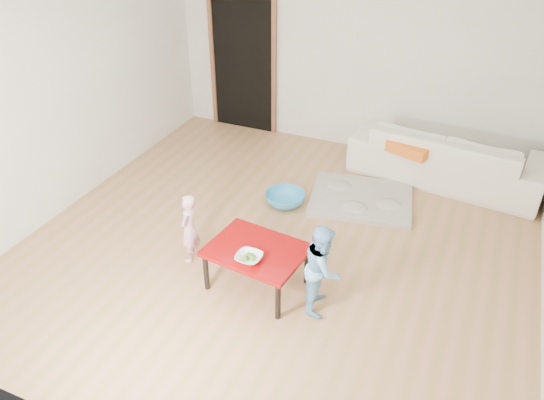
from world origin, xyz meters
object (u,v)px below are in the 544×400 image
Objects in this scene: sofa at (447,155)px; basin at (285,199)px; bowl at (249,258)px; child_pink at (189,228)px; red_table at (257,267)px; child_blue at (323,268)px.

sofa reaches higher than basin.
child_pink reaches higher than bowl.
red_table is (-1.30, -2.73, -0.12)m from sofa.
sofa is 2.09m from basin.
child_blue is (0.62, 0.16, -0.03)m from bowl.
sofa is at bearing -23.36° from child_blue.
child_blue reaches higher than sofa.
red_table is at bearing 93.08° from bowl.
red_table reaches higher than basin.
sofa is 9.92× the size of bowl.
bowl is 0.83m from child_pink.
sofa is 3.10× the size of child_pink.
child_pink reaches higher than red_table.
bowl is (-1.29, -2.90, 0.12)m from sofa.
child_blue reaches higher than bowl.
child_pink is at bearing 160.28° from bowl.
sofa is 4.91× the size of basin.
basin is (-0.30, 1.57, -0.38)m from bowl.
bowl reaches higher than basin.
basin is (-0.92, 1.41, -0.35)m from child_blue.
child_pink reaches higher than basin.
child_blue is at bearing -1.15° from red_table.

